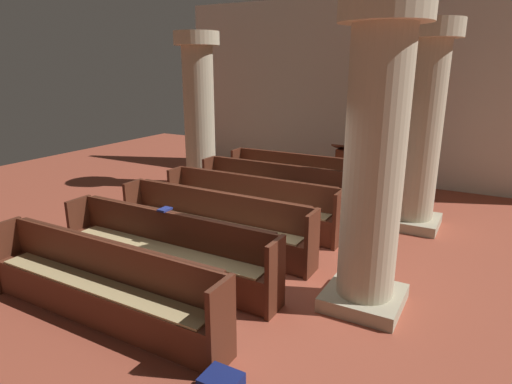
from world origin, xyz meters
TOP-DOWN VIEW (x-y plane):
  - ground_plane at (0.00, 0.00)m, footprint 19.20×19.20m
  - back_wall at (0.00, 6.08)m, footprint 10.00×0.16m
  - pew_row_0 at (-0.64, 3.85)m, footprint 3.40×0.47m
  - pew_row_1 at (-0.64, 2.70)m, footprint 3.40×0.46m
  - pew_row_2 at (-0.64, 1.56)m, footprint 3.40×0.47m
  - pew_row_3 at (-0.64, 0.42)m, footprint 3.40×0.46m
  - pew_row_4 at (-0.64, -0.72)m, footprint 3.40×0.46m
  - pew_row_5 at (-0.64, -1.87)m, footprint 3.40×0.47m
  - pillar_aisle_side at (1.90, 3.12)m, footprint 1.04×1.04m
  - pillar_far_side at (-3.14, 3.50)m, footprint 1.04×1.04m
  - pillar_aisle_rear at (1.90, -0.04)m, footprint 0.99×0.99m
  - lectern at (-0.05, 4.96)m, footprint 0.48×0.45m
  - hymn_book at (-0.80, -0.54)m, footprint 0.13×0.19m
  - kneeler_box_red at (1.21, 3.44)m, footprint 0.38×0.27m

SIDE VIEW (x-z plane):
  - ground_plane at x=0.00m, z-range 0.00..0.00m
  - kneeler_box_red at x=1.21m, z-range 0.00..0.25m
  - lectern at x=-0.05m, z-range -0.09..0.99m
  - pew_row_0 at x=-0.64m, z-range 0.03..0.97m
  - pew_row_1 at x=-0.64m, z-range 0.03..0.97m
  - pew_row_2 at x=-0.64m, z-range 0.03..0.97m
  - pew_row_3 at x=-0.64m, z-range 0.03..0.97m
  - pew_row_4 at x=-0.64m, z-range 0.03..0.97m
  - pew_row_5 at x=-0.64m, z-range 0.03..0.97m
  - hymn_book at x=-0.80m, z-range 0.94..0.97m
  - pillar_aisle_side at x=1.90m, z-range 0.07..3.67m
  - pillar_far_side at x=-3.14m, z-range 0.07..3.67m
  - pillar_aisle_rear at x=1.90m, z-range 0.07..3.67m
  - back_wall at x=0.00m, z-range 0.00..4.50m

